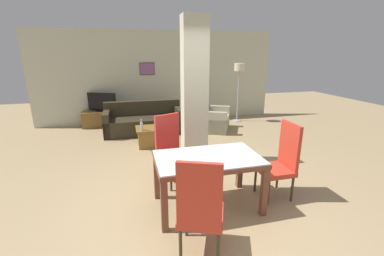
{
  "coord_description": "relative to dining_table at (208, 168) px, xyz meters",
  "views": [
    {
      "loc": [
        -0.98,
        -3.0,
        2.08
      ],
      "look_at": [
        0.0,
        0.86,
        0.89
      ],
      "focal_mm": 24.0,
      "sensor_mm": 36.0,
      "label": 1
    }
  ],
  "objects": [
    {
      "name": "dining_chair_near_left",
      "position": [
        -0.35,
        -0.86,
        0.0
      ],
      "size": [
        0.6,
        0.6,
        1.12
      ],
      "rotation": [
        0.0,
        0.0,
        -0.39
      ],
      "color": "red",
      "rests_on": "ground_plane"
    },
    {
      "name": "dining_chair_far_left",
      "position": [
        -0.35,
        0.85,
        0.0
      ],
      "size": [
        0.6,
        0.6,
        1.12
      ],
      "rotation": [
        0.0,
        0.0,
        -2.75
      ],
      "color": "red",
      "rests_on": "ground_plane"
    },
    {
      "name": "tv_stand",
      "position": [
        -1.69,
        4.59,
        -0.35
      ],
      "size": [
        1.15,
        0.4,
        0.45
      ],
      "color": "brown",
      "rests_on": "ground_plane"
    },
    {
      "name": "dining_chair_head_right",
      "position": [
        1.12,
        0.0,
        0.0
      ],
      "size": [
        0.46,
        0.46,
        1.12
      ],
      "rotation": [
        0.0,
        0.0,
        1.57
      ],
      "color": "red",
      "rests_on": "ground_plane"
    },
    {
      "name": "back_wall",
      "position": [
        -0.0,
        4.87,
        0.77
      ],
      "size": [
        7.2,
        0.09,
        2.7
      ],
      "color": "beige",
      "rests_on": "ground_plane"
    },
    {
      "name": "dining_table",
      "position": [
        0.0,
        0.0,
        0.0
      ],
      "size": [
        1.4,
        0.86,
        0.74
      ],
      "color": "brown",
      "rests_on": "ground_plane"
    },
    {
      "name": "tv_screen",
      "position": [
        -1.69,
        4.59,
        0.13
      ],
      "size": [
        0.78,
        0.38,
        0.52
      ],
      "rotation": [
        0.0,
        0.0,
        2.73
      ],
      "color": "black",
      "rests_on": "tv_stand"
    },
    {
      "name": "sofa",
      "position": [
        -0.6,
        3.73,
        -0.3
      ],
      "size": [
        2.04,
        0.86,
        0.8
      ],
      "rotation": [
        0.0,
        0.0,
        3.14
      ],
      "color": "#322B1C",
      "rests_on": "ground_plane"
    },
    {
      "name": "divider_pillar",
      "position": [
        0.23,
        1.56,
        0.77
      ],
      "size": [
        0.46,
        0.31,
        2.7
      ],
      "color": "beige",
      "rests_on": "ground_plane"
    },
    {
      "name": "armchair",
      "position": [
        1.22,
        3.5,
        -0.3
      ],
      "size": [
        1.19,
        1.23,
        0.76
      ],
      "rotation": [
        0.0,
        0.0,
        4.25
      ],
      "color": "#AAA68B",
      "rests_on": "ground_plane"
    },
    {
      "name": "ground_plane",
      "position": [
        0.0,
        0.0,
        -0.58
      ],
      "size": [
        18.0,
        18.0,
        0.0
      ],
      "primitive_type": "plane",
      "color": "tan"
    },
    {
      "name": "coffee_table",
      "position": [
        -0.55,
        2.64,
        -0.36
      ],
      "size": [
        0.61,
        0.56,
        0.43
      ],
      "color": "brown",
      "rests_on": "ground_plane"
    },
    {
      "name": "bottle",
      "position": [
        -0.72,
        2.48,
        -0.05
      ],
      "size": [
        0.06,
        0.06,
        0.26
      ],
      "color": "#B2B7BC",
      "rests_on": "coffee_table"
    },
    {
      "name": "floor_lamp",
      "position": [
        2.29,
        4.18,
        0.9
      ],
      "size": [
        0.3,
        0.3,
        1.76
      ],
      "color": "#B7B7BC",
      "rests_on": "ground_plane"
    }
  ]
}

